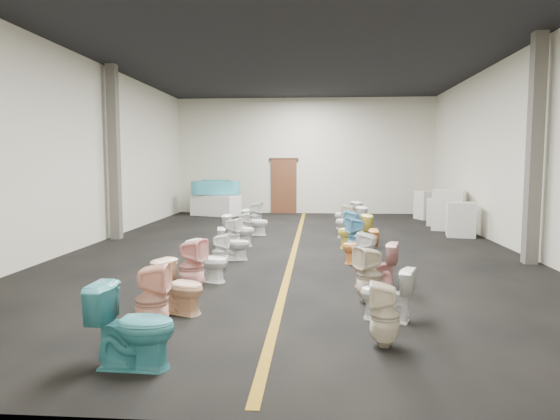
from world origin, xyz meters
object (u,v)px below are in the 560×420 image
Objects in this scene: toilet_left_2 at (180,287)px; toilet_right_7 at (354,231)px; appliance_crate_c at (439,212)px; toilet_right_8 at (352,227)px; toilet_left_3 at (192,267)px; toilet_right_5 at (360,247)px; appliance_crate_d at (427,205)px; toilet_right_3 at (374,265)px; toilet_right_2 at (369,275)px; toilet_right_4 at (368,254)px; toilet_left_7 at (232,235)px; toilet_right_10 at (349,218)px; toilet_right_11 at (347,215)px; toilet_right_0 at (385,315)px; toilet_left_0 at (134,326)px; toilet_left_6 at (234,244)px; display_table at (216,205)px; toilet_right_6 at (356,237)px; toilet_left_10 at (255,222)px; appliance_crate_b at (448,210)px; toilet_left_9 at (243,226)px; toilet_right_1 at (386,294)px; toilet_left_1 at (152,300)px; appliance_crate_a at (461,220)px; toilet_right_9 at (350,222)px; toilet_left_4 at (209,261)px; toilet_left_11 at (255,216)px; bathtub at (216,187)px; toilet_left_8 at (239,230)px; toilet_left_5 at (220,252)px.

toilet_left_2 is 0.90× the size of toilet_right_7.
toilet_right_8 is at bearing -128.91° from appliance_crate_c.
toilet_left_3 is 1.22× the size of toilet_right_5.
appliance_crate_d is 1.34× the size of toilet_right_3.
toilet_right_2 is 1.07× the size of toilet_right_4.
toilet_left_7 is at bearing -39.83° from toilet_right_8.
toilet_right_2 is 1.01× the size of toilet_right_10.
toilet_right_0 is at bearing -24.69° from toilet_right_11.
toilet_right_8 is at bearing 153.85° from toilet_right_2.
toilet_left_0 reaches higher than toilet_left_2.
appliance_crate_c reaches higher than toilet_left_6.
display_table is 2.06× the size of appliance_crate_c.
appliance_crate_d is 11.24m from toilet_right_2.
toilet_left_10 is at bearing -157.96° from toilet_right_6.
display_table reaches higher than toilet_right_0.
toilet_left_7 is at bearing 14.16° from toilet_left_3.
appliance_crate_b is 3.10m from toilet_right_10.
toilet_left_9 is (-5.79, -5.17, -0.14)m from appliance_crate_d.
toilet_left_3 is at bearing -38.29° from toilet_right_4.
toilet_right_1 is 0.80m from toilet_right_2.
toilet_left_7 is (0.01, 5.39, -0.04)m from toilet_left_1.
toilet_left_7 is at bearing -85.87° from toilet_right_7.
toilet_right_5 is at bearing -127.79° from appliance_crate_a.
appliance_crate_b is 1.50× the size of toilet_right_7.
appliance_crate_c reaches higher than toilet_left_7.
toilet_left_2 is 0.87× the size of toilet_right_11.
toilet_left_0 is 2.63m from toilet_right_0.
toilet_right_1 is at bearing -79.28° from toilet_left_1.
toilet_right_8 is at bearing -24.21° from toilet_right_11.
toilet_left_3 is 6.63m from toilet_right_9.
toilet_right_10 reaches higher than display_table.
toilet_right_6 reaches higher than toilet_left_4.
toilet_left_11 is (0.09, 7.09, -0.00)m from toilet_left_3.
toilet_left_7 is 0.94× the size of toilet_right_11.
appliance_crate_a reaches higher than toilet_left_4.
toilet_left_1 is at bearing -85.44° from toilet_right_0.
toilet_left_0 is 7.52m from toilet_right_7.
toilet_right_11 is (4.73, -3.43, -0.66)m from bathtub.
appliance_crate_a is 3.66m from toilet_right_7.
display_table is at bearing -149.65° from toilet_right_11.
display_table is 0.68m from bathtub.
appliance_crate_b is at bearing -57.26° from toilet_left_8.
toilet_right_9 reaches higher than toilet_left_2.
toilet_left_10 is at bearing 17.44° from toilet_left_4.
appliance_crate_a is at bearing -90.00° from appliance_crate_d.
toilet_left_4 is 1.04× the size of toilet_left_6.
toilet_left_1 is at bearing -16.77° from toilet_right_4.
display_table is 2.03× the size of toilet_left_1.
bathtub is 2.34× the size of toilet_right_7.
toilet_left_5 is at bearing 163.58° from toilet_left_6.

